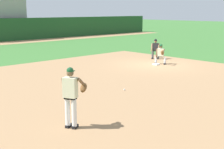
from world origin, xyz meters
TOP-DOWN VIEW (x-y plane):
  - ground_plane at (0.00, 0.00)m, footprint 160.00×160.00m
  - infield_dirt_patch at (-5.32, -2.57)m, footprint 18.00×18.00m
  - warning_track_strip at (0.00, 20.00)m, footprint 48.00×3.20m
  - first_base_bag at (0.00, 0.00)m, footprint 0.38×0.38m
  - baseball at (-6.23, -3.12)m, footprint 0.07×0.07m
  - pitcher at (-10.59, -5.14)m, footprint 0.83×0.59m
  - first_baseman at (0.41, -0.04)m, footprint 0.84×0.99m
  - umpire at (1.99, 1.64)m, footprint 0.61×0.67m
  - outfield_wall at (0.00, 22.00)m, footprint 48.00×0.50m

SIDE VIEW (x-z plane):
  - ground_plane at x=0.00m, z-range 0.00..0.00m
  - infield_dirt_patch at x=-5.32m, z-range 0.00..0.01m
  - warning_track_strip at x=0.00m, z-range 0.00..0.01m
  - baseball at x=-6.23m, z-range 0.00..0.07m
  - first_base_bag at x=0.00m, z-range 0.00..0.09m
  - first_baseman at x=0.41m, z-range 0.06..1.40m
  - umpire at x=1.99m, z-range 0.06..1.52m
  - pitcher at x=-10.59m, z-range 0.13..1.99m
  - outfield_wall at x=0.00m, z-range 0.00..2.60m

